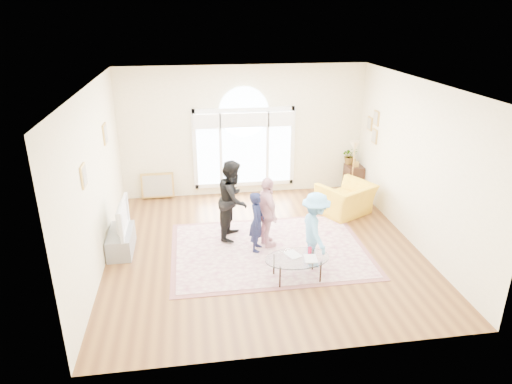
{
  "coord_description": "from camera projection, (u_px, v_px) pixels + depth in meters",
  "views": [
    {
      "loc": [
        -1.32,
        -7.85,
        4.4
      ],
      "look_at": [
        -0.1,
        0.3,
        1.08
      ],
      "focal_mm": 32.0,
      "sensor_mm": 36.0,
      "label": 1
    }
  ],
  "objects": [
    {
      "name": "plant_pedestal",
      "position": [
        348.0,
        176.0,
        11.85
      ],
      "size": [
        0.2,
        0.2,
        0.7
      ],
      "primitive_type": "cylinder",
      "color": "white",
      "rests_on": "ground"
    },
    {
      "name": "child_pink",
      "position": [
        267.0,
        213.0,
        8.83
      ],
      "size": [
        0.52,
        0.89,
        1.43
      ],
      "primitive_type": "imported",
      "rotation": [
        0.0,
        0.0,
        1.79
      ],
      "color": "#DD9EA9",
      "rests_on": "area_rug"
    },
    {
      "name": "armchair",
      "position": [
        346.0,
        199.0,
        10.41
      ],
      "size": [
        1.45,
        1.39,
        0.73
      ],
      "primitive_type": "imported",
      "rotation": [
        0.0,
        0.0,
        3.64
      ],
      "color": "yellow",
      "rests_on": "ground"
    },
    {
      "name": "child_navy",
      "position": [
        257.0,
        222.0,
        8.72
      ],
      "size": [
        0.41,
        0.5,
        1.2
      ],
      "primitive_type": "imported",
      "rotation": [
        0.0,
        0.0,
        1.25
      ],
      "color": "#181C3D",
      "rests_on": "area_rug"
    },
    {
      "name": "area_rug",
      "position": [
        269.0,
        250.0,
        8.95
      ],
      "size": [
        3.6,
        2.6,
        0.02
      ],
      "primitive_type": "cube",
      "color": "beige",
      "rests_on": "ground"
    },
    {
      "name": "side_cabinet",
      "position": [
        353.0,
        179.0,
        11.7
      ],
      "size": [
        0.4,
        0.5,
        0.7
      ],
      "primitive_type": "cube",
      "color": "black",
      "rests_on": "ground"
    },
    {
      "name": "television",
      "position": [
        119.0,
        217.0,
        8.65
      ],
      "size": [
        0.17,
        1.05,
        0.6
      ],
      "color": "black",
      "rests_on": "tv_console"
    },
    {
      "name": "child_black",
      "position": [
        233.0,
        200.0,
        9.16
      ],
      "size": [
        0.85,
        0.95,
        1.64
      ],
      "primitive_type": "imported",
      "rotation": [
        0.0,
        0.0,
        1.24
      ],
      "color": "black",
      "rests_on": "area_rug"
    },
    {
      "name": "leaning_picture",
      "position": [
        159.0,
        198.0,
        11.39
      ],
      "size": [
        0.8,
        0.14,
        0.62
      ],
      "primitive_type": "cube",
      "rotation": [
        -0.14,
        0.0,
        0.0
      ],
      "color": "tan",
      "rests_on": "ground"
    },
    {
      "name": "floor_lamp",
      "position": [
        354.0,
        150.0,
        10.79
      ],
      "size": [
        0.3,
        0.3,
        1.51
      ],
      "color": "black",
      "rests_on": "ground"
    },
    {
      "name": "potted_plant",
      "position": [
        350.0,
        156.0,
        11.64
      ],
      "size": [
        0.41,
        0.36,
        0.43
      ],
      "primitive_type": "imported",
      "rotation": [
        0.0,
        0.0,
        -0.04
      ],
      "color": "#33722D",
      "rests_on": "plant_pedestal"
    },
    {
      "name": "coffee_table",
      "position": [
        297.0,
        259.0,
        7.85
      ],
      "size": [
        1.18,
        0.8,
        0.54
      ],
      "rotation": [
        0.0,
        0.0,
        0.07
      ],
      "color": "silver",
      "rests_on": "ground"
    },
    {
      "name": "room_shell",
      "position": [
        245.0,
        135.0,
        11.04
      ],
      "size": [
        6.0,
        6.0,
        6.0
      ],
      "color": "#F7ECC5",
      "rests_on": "ground"
    },
    {
      "name": "ground",
      "position": [
        263.0,
        248.0,
        9.02
      ],
      "size": [
        6.0,
        6.0,
        0.0
      ],
      "primitive_type": "plane",
      "color": "#58341B",
      "rests_on": "ground"
    },
    {
      "name": "child_blue",
      "position": [
        315.0,
        230.0,
        8.16
      ],
      "size": [
        0.55,
        0.92,
        1.41
      ],
      "primitive_type": "imported",
      "rotation": [
        0.0,
        0.0,
        1.6
      ],
      "color": "#68B3EC",
      "rests_on": "area_rug"
    },
    {
      "name": "rug_border",
      "position": [
        269.0,
        250.0,
        8.95
      ],
      "size": [
        3.8,
        2.8,
        0.01
      ],
      "primitive_type": "cube",
      "color": "brown",
      "rests_on": "ground"
    },
    {
      "name": "tv_console",
      "position": [
        121.0,
        241.0,
        8.84
      ],
      "size": [
        0.45,
        1.0,
        0.42
      ],
      "primitive_type": "cube",
      "color": "gray",
      "rests_on": "ground"
    }
  ]
}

